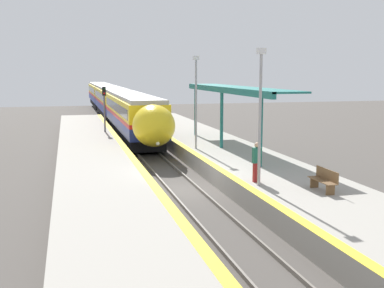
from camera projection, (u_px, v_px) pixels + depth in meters
ground_plane at (183, 190)px, 23.10m from camera, size 120.00×120.00×0.00m
rail_left at (168, 189)px, 22.91m from camera, size 0.08×90.00×0.15m
rail_right at (197, 187)px, 23.27m from camera, size 0.08×90.00×0.15m
train at (112, 101)px, 57.61m from camera, size 2.82×60.37×3.77m
platform_right at (264, 176)px, 24.07m from camera, size 4.98×64.00×0.93m
platform_left at (103, 185)px, 22.09m from camera, size 4.24×64.00×0.93m
platform_bench at (324, 179)px, 19.06m from camera, size 0.44×1.65×0.89m
person_waiting at (257, 162)px, 20.56m from camera, size 0.36×0.23×1.73m
railway_signal at (104, 109)px, 37.75m from camera, size 0.28×0.28×4.47m
lamppost_near at (260, 109)px, 19.60m from camera, size 0.36×0.20×5.65m
lamppost_mid at (196, 96)px, 29.26m from camera, size 0.36×0.20×5.65m
station_canopy at (231, 91)px, 29.64m from camera, size 2.02×15.45×3.79m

